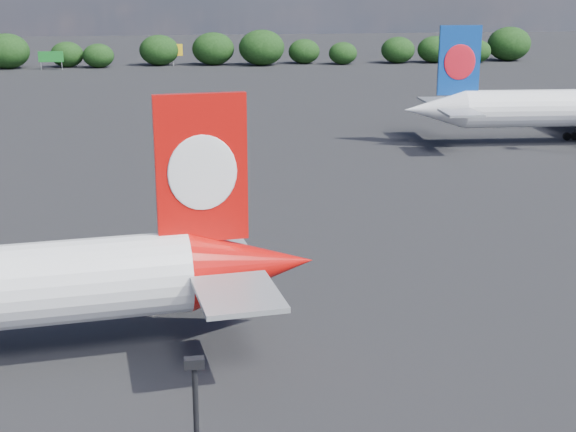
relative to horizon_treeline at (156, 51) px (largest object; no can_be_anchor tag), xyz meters
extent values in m
plane|color=black|center=(-7.71, -120.51, -3.93)|extent=(500.00, 500.00, 0.00)
cone|color=#BD0C09|center=(6.33, -167.29, 0.76)|extent=(7.96, 5.46, 4.70)
cube|color=#BD0C09|center=(3.53, -167.58, 6.77)|extent=(5.19, 1.01, 8.45)
ellipsoid|color=white|center=(3.56, -167.86, 6.60)|extent=(3.94, 0.60, 4.32)
ellipsoid|color=white|center=(3.50, -167.30, 6.60)|extent=(3.94, 0.60, 4.32)
cube|color=gray|center=(5.00, -172.62, 1.14)|extent=(4.79, 6.05, 0.28)
cube|color=gray|center=(3.92, -162.35, 1.14)|extent=(4.79, 6.05, 0.28)
cone|color=white|center=(36.20, -112.05, 0.97)|extent=(8.17, 5.45, 4.90)
cube|color=navy|center=(39.13, -112.27, 7.23)|extent=(5.41, 0.88, 8.81)
ellipsoid|color=red|center=(39.11, -112.56, 7.06)|extent=(4.12, 0.49, 4.50)
ellipsoid|color=red|center=(39.15, -111.97, 7.06)|extent=(4.12, 0.49, 4.50)
cube|color=gray|center=(37.76, -117.57, 1.36)|extent=(4.82, 6.18, 0.29)
cube|color=gray|center=(38.55, -106.83, 1.36)|extent=(4.82, 6.18, 0.29)
cube|color=gray|center=(61.55, -101.14, -0.60)|extent=(7.77, 20.00, 0.54)
cylinder|color=black|center=(56.93, -110.62, -2.46)|extent=(0.29, 0.29, 2.45)
cylinder|color=black|center=(56.93, -110.62, -3.39)|extent=(1.11, 0.52, 1.08)
cylinder|color=black|center=(55.85, -110.54, -3.39)|extent=(1.11, 0.52, 1.08)
cube|color=black|center=(2.13, -191.87, 6.95)|extent=(0.55, 0.30, 0.28)
cube|color=#166F23|center=(-25.71, -4.51, -0.73)|extent=(6.00, 0.30, 2.60)
cylinder|color=gray|center=(-28.21, -4.51, -2.93)|extent=(0.20, 0.20, 2.00)
cylinder|color=gray|center=(-23.21, -4.51, -2.93)|extent=(0.20, 0.20, 2.00)
cube|color=yellow|center=(4.29, 1.49, 0.07)|extent=(5.00, 0.30, 3.00)
cylinder|color=gray|center=(4.29, 1.49, -2.68)|extent=(0.30, 0.30, 2.50)
ellipsoid|color=black|center=(-36.79, -0.39, 0.42)|extent=(11.30, 9.56, 8.69)
ellipsoid|color=black|center=(-22.41, 1.21, -0.72)|extent=(8.34, 7.06, 6.42)
ellipsoid|color=black|center=(-14.44, -1.37, -0.91)|extent=(7.85, 6.64, 6.04)
ellipsoid|color=black|center=(0.74, 2.10, -0.01)|extent=(10.19, 8.62, 7.84)
ellipsoid|color=black|center=(14.68, 1.03, 0.28)|extent=(10.96, 9.27, 8.43)
ellipsoid|color=black|center=(27.05, -1.87, 0.65)|extent=(11.90, 10.07, 9.15)
ellipsoid|color=black|center=(38.73, 1.15, -0.70)|extent=(8.41, 7.12, 6.47)
ellipsoid|color=black|center=(48.48, -2.35, -1.02)|extent=(7.58, 6.41, 5.83)
ellipsoid|color=black|center=(63.67, -1.42, -0.44)|extent=(9.06, 7.67, 6.97)
ellipsoid|color=black|center=(73.72, -1.73, -0.38)|extent=(9.24, 7.82, 7.11)
ellipsoid|color=black|center=(84.91, -3.22, -0.87)|extent=(7.96, 6.74, 6.13)
ellipsoid|color=black|center=(95.80, 0.69, 0.68)|extent=(11.98, 10.13, 9.21)
camera|label=1|loc=(1.65, -211.66, 16.80)|focal=50.00mm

